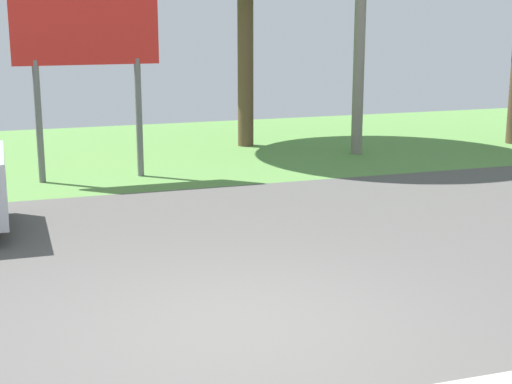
# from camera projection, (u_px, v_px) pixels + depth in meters

# --- Properties ---
(ground_plane) EXTENTS (40.00, 22.00, 0.20)m
(ground_plane) POSITION_uv_depth(u_px,v_px,m) (177.00, 246.00, 10.45)
(ground_plane) COLOR #565451
(roadside_billboard) EXTENTS (2.60, 0.12, 3.50)m
(roadside_billboard) POSITION_uv_depth(u_px,v_px,m) (86.00, 39.00, 13.76)
(roadside_billboard) COLOR slate
(roadside_billboard) RESTS_ON ground_plane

